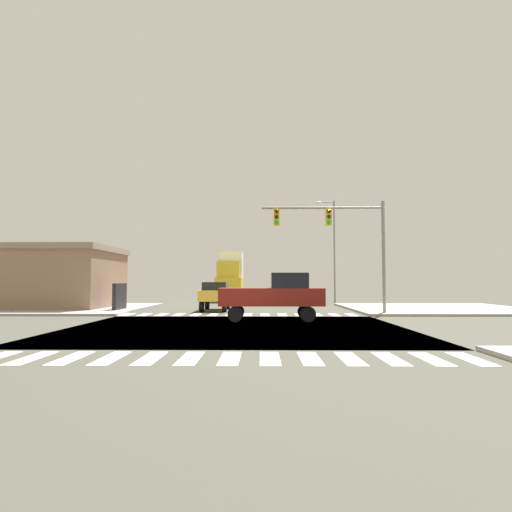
% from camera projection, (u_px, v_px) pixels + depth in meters
% --- Properties ---
extents(ground, '(90.00, 90.00, 0.05)m').
position_uv_depth(ground, '(236.00, 328.00, 18.38)').
color(ground, '#434339').
extents(sidewalk_corner_ne, '(12.00, 12.00, 0.14)m').
position_uv_depth(sidewalk_corner_ne, '(436.00, 309.00, 30.21)').
color(sidewalk_corner_ne, '#A09B91').
rests_on(sidewalk_corner_ne, ground).
extents(sidewalk_corner_nw, '(12.00, 12.00, 0.14)m').
position_uv_depth(sidewalk_corner_nw, '(58.00, 308.00, 30.51)').
color(sidewalk_corner_nw, '#9B9493').
rests_on(sidewalk_corner_nw, ground).
extents(crosswalk_near, '(13.50, 2.00, 0.01)m').
position_uv_depth(crosswalk_near, '(210.00, 358.00, 11.09)').
color(crosswalk_near, white).
rests_on(crosswalk_near, ground).
extents(crosswalk_far, '(13.50, 2.00, 0.01)m').
position_uv_depth(crosswalk_far, '(239.00, 315.00, 25.67)').
color(crosswalk_far, white).
rests_on(crosswalk_far, ground).
extents(traffic_signal_mast, '(7.19, 0.55, 6.64)m').
position_uv_depth(traffic_signal_mast, '(336.00, 230.00, 25.91)').
color(traffic_signal_mast, gray).
rests_on(traffic_signal_mast, ground).
extents(street_lamp, '(1.78, 0.32, 9.20)m').
position_uv_depth(street_lamp, '(332.00, 243.00, 39.85)').
color(street_lamp, gray).
rests_on(street_lamp, ground).
extents(bank_building, '(15.51, 7.86, 4.38)m').
position_uv_depth(bank_building, '(15.00, 278.00, 31.45)').
color(bank_building, '#8D6C58').
rests_on(bank_building, ground).
extents(sedan_farside_2, '(1.80, 4.30, 1.88)m').
position_uv_depth(sedan_farside_2, '(215.00, 294.00, 29.38)').
color(sedan_farside_2, black).
rests_on(sedan_farside_2, ground).
extents(pickup_queued_1, '(5.10, 2.00, 2.35)m').
position_uv_depth(pickup_queued_1, '(275.00, 294.00, 21.93)').
color(pickup_queued_1, black).
rests_on(pickup_queued_1, ground).
extents(box_truck_leading_1, '(2.40, 7.20, 4.85)m').
position_uv_depth(box_truck_leading_1, '(231.00, 275.00, 43.80)').
color(box_truck_leading_1, black).
rests_on(box_truck_leading_1, ground).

